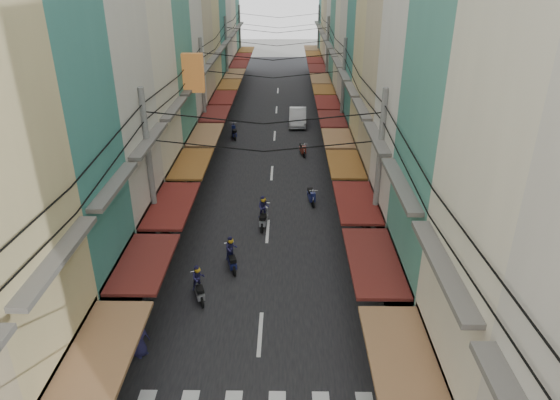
# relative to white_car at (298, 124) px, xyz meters

# --- Properties ---
(ground) EXTENTS (160.00, 160.00, 0.00)m
(ground) POSITION_rel_white_car_xyz_m (-1.93, -25.25, 0.00)
(ground) COLOR slate
(ground) RESTS_ON ground
(road) EXTENTS (10.00, 80.00, 0.02)m
(road) POSITION_rel_white_car_xyz_m (-1.93, -5.25, 0.01)
(road) COLOR black
(road) RESTS_ON ground
(sidewalk_left) EXTENTS (3.00, 80.00, 0.06)m
(sidewalk_left) POSITION_rel_white_car_xyz_m (-8.43, -5.25, 0.03)
(sidewalk_left) COLOR gray
(sidewalk_left) RESTS_ON ground
(sidewalk_right) EXTENTS (3.00, 80.00, 0.06)m
(sidewalk_right) POSITION_rel_white_car_xyz_m (4.57, -5.25, 0.03)
(sidewalk_right) COLOR gray
(sidewalk_right) RESTS_ON ground
(building_row_left) EXTENTS (7.80, 67.67, 23.70)m
(building_row_left) POSITION_rel_white_car_xyz_m (-9.85, -8.69, 9.78)
(building_row_left) COLOR beige
(building_row_left) RESTS_ON ground
(building_row_right) EXTENTS (7.80, 68.98, 22.59)m
(building_row_right) POSITION_rel_white_car_xyz_m (5.98, -8.81, 9.41)
(building_row_right) COLOR #387B72
(building_row_right) RESTS_ON ground
(utility_poles) EXTENTS (10.20, 66.13, 8.20)m
(utility_poles) POSITION_rel_white_car_xyz_m (-1.93, -10.24, 6.59)
(utility_poles) COLOR gray
(utility_poles) RESTS_ON ground
(white_car) EXTENTS (4.90, 2.02, 1.71)m
(white_car) POSITION_rel_white_car_xyz_m (0.00, 0.00, 0.00)
(white_car) COLOR #B9B9BE
(white_car) RESTS_ON ground
(bicycle) EXTENTS (1.51, 0.94, 0.97)m
(bicycle) POSITION_rel_white_car_xyz_m (4.02, -22.25, 0.00)
(bicycle) COLOR black
(bicycle) RESTS_ON ground
(moving_scooters) EXTENTS (5.95, 22.94, 1.76)m
(moving_scooters) POSITION_rel_white_car_xyz_m (-2.74, -17.61, 0.49)
(moving_scooters) COLOR black
(moving_scooters) RESTS_ON ground
(parked_scooters) EXTENTS (12.95, 13.06, 1.00)m
(parked_scooters) POSITION_rel_white_car_xyz_m (1.77, -30.54, 0.47)
(parked_scooters) COLOR black
(parked_scooters) RESTS_ON ground
(pedestrians) EXTENTS (13.61, 26.61, 2.15)m
(pedestrians) POSITION_rel_white_car_xyz_m (-6.08, -22.04, 1.03)
(pedestrians) COLOR black
(pedestrians) RESTS_ON ground
(market_umbrella) EXTENTS (2.28, 2.28, 2.40)m
(market_umbrella) POSITION_rel_white_car_xyz_m (4.27, -30.77, 2.12)
(market_umbrella) COLOR #B2B2B7
(market_umbrella) RESTS_ON ground
(traffic_sign) EXTENTS (0.10, 0.58, 2.66)m
(traffic_sign) POSITION_rel_white_car_xyz_m (3.40, -25.73, 1.91)
(traffic_sign) COLOR gray
(traffic_sign) RESTS_ON ground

